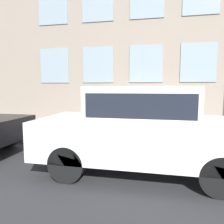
# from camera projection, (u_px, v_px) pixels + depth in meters

# --- Properties ---
(ground_plane) EXTENTS (80.00, 80.00, 0.00)m
(ground_plane) POSITION_uv_depth(u_px,v_px,m) (139.00, 151.00, 6.17)
(ground_plane) COLOR #2D2D30
(sidewalk) EXTENTS (2.47, 60.00, 0.18)m
(sidewalk) POSITION_uv_depth(u_px,v_px,m) (142.00, 138.00, 7.36)
(sidewalk) COLOR gray
(sidewalk) RESTS_ON ground_plane
(building_facade) EXTENTS (0.33, 40.00, 9.84)m
(building_facade) POSITION_uv_depth(u_px,v_px,m) (147.00, 3.00, 8.16)
(building_facade) COLOR gray
(building_facade) RESTS_ON ground_plane
(fire_hydrant) EXTENTS (0.29, 0.42, 0.68)m
(fire_hydrant) POSITION_uv_depth(u_px,v_px,m) (123.00, 128.00, 6.82)
(fire_hydrant) COLOR gold
(fire_hydrant) RESTS_ON sidewalk
(person) EXTENTS (0.29, 0.19, 1.19)m
(person) POSITION_uv_depth(u_px,v_px,m) (102.00, 114.00, 7.43)
(person) COLOR #998466
(person) RESTS_ON sidewalk
(parked_car_white_near) EXTENTS (1.90, 4.33, 1.81)m
(parked_car_white_near) POSITION_uv_depth(u_px,v_px,m) (142.00, 126.00, 4.57)
(parked_car_white_near) COLOR black
(parked_car_white_near) RESTS_ON ground_plane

